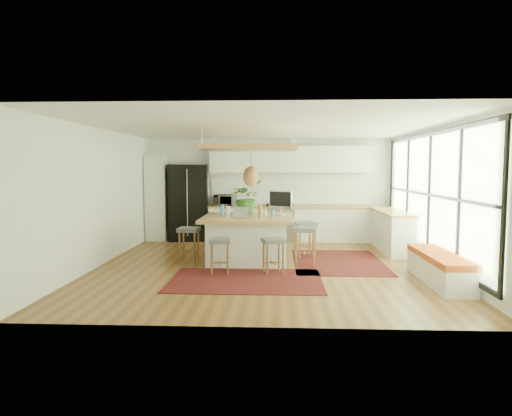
{
  "coord_description": "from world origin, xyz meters",
  "views": [
    {
      "loc": [
        0.24,
        -8.92,
        1.92
      ],
      "look_at": [
        -0.2,
        0.5,
        1.1
      ],
      "focal_mm": 32.34,
      "sensor_mm": 36.0,
      "label": 1
    }
  ],
  "objects_px": {
    "stool_left_side": "(189,244)",
    "island_plant": "(247,200)",
    "island": "(248,239)",
    "monitor": "(280,203)",
    "stool_right_front": "(305,247)",
    "stool_right_back": "(305,241)",
    "microwave": "(225,199)",
    "fridge": "(189,205)",
    "laptop": "(238,213)",
    "stool_near_right": "(273,254)",
    "stool_near_left": "(220,254)"
  },
  "relations": [
    {
      "from": "stool_near_left",
      "to": "stool_near_right",
      "type": "height_order",
      "value": "same"
    },
    {
      "from": "island",
      "to": "microwave",
      "type": "distance_m",
      "value": 2.89
    },
    {
      "from": "stool_right_back",
      "to": "stool_near_right",
      "type": "bearing_deg",
      "value": -112.59
    },
    {
      "from": "fridge",
      "to": "stool_near_right",
      "type": "bearing_deg",
      "value": -65.34
    },
    {
      "from": "stool_right_front",
      "to": "stool_right_back",
      "type": "height_order",
      "value": "stool_right_back"
    },
    {
      "from": "island_plant",
      "to": "fridge",
      "type": "bearing_deg",
      "value": 128.37
    },
    {
      "from": "stool_right_front",
      "to": "fridge",
      "type": "bearing_deg",
      "value": 133.36
    },
    {
      "from": "laptop",
      "to": "microwave",
      "type": "height_order",
      "value": "microwave"
    },
    {
      "from": "laptop",
      "to": "fridge",
      "type": "bearing_deg",
      "value": 135.8
    },
    {
      "from": "stool_left_side",
      "to": "island_plant",
      "type": "xyz_separation_m",
      "value": [
        1.15,
        0.68,
        0.86
      ]
    },
    {
      "from": "island_plant",
      "to": "stool_left_side",
      "type": "bearing_deg",
      "value": -149.58
    },
    {
      "from": "microwave",
      "to": "island_plant",
      "type": "height_order",
      "value": "island_plant"
    },
    {
      "from": "stool_right_front",
      "to": "island_plant",
      "type": "bearing_deg",
      "value": 142.38
    },
    {
      "from": "island",
      "to": "stool_near_left",
      "type": "xyz_separation_m",
      "value": [
        -0.45,
        -1.16,
        -0.11
      ]
    },
    {
      "from": "island",
      "to": "stool_left_side",
      "type": "relative_size",
      "value": 2.64
    },
    {
      "from": "island",
      "to": "stool_right_back",
      "type": "bearing_deg",
      "value": 22.44
    },
    {
      "from": "fridge",
      "to": "stool_right_front",
      "type": "xyz_separation_m",
      "value": [
        2.91,
        -3.08,
        -0.57
      ]
    },
    {
      "from": "stool_right_front",
      "to": "island_plant",
      "type": "relative_size",
      "value": 1.03
    },
    {
      "from": "stool_right_back",
      "to": "monitor",
      "type": "bearing_deg",
      "value": -158.0
    },
    {
      "from": "laptop",
      "to": "stool_near_right",
      "type": "bearing_deg",
      "value": -23.86
    },
    {
      "from": "stool_left_side",
      "to": "monitor",
      "type": "xyz_separation_m",
      "value": [
        1.88,
        0.38,
        0.83
      ]
    },
    {
      "from": "stool_near_right",
      "to": "stool_left_side",
      "type": "height_order",
      "value": "stool_left_side"
    },
    {
      "from": "stool_left_side",
      "to": "island_plant",
      "type": "height_order",
      "value": "island_plant"
    },
    {
      "from": "stool_near_right",
      "to": "stool_right_back",
      "type": "relative_size",
      "value": 0.84
    },
    {
      "from": "stool_right_front",
      "to": "stool_left_side",
      "type": "relative_size",
      "value": 1.08
    },
    {
      "from": "stool_near_right",
      "to": "island_plant",
      "type": "xyz_separation_m",
      "value": [
        -0.59,
        1.69,
        0.86
      ]
    },
    {
      "from": "stool_left_side",
      "to": "laptop",
      "type": "xyz_separation_m",
      "value": [
        1.06,
        -0.37,
        0.7
      ]
    },
    {
      "from": "fridge",
      "to": "monitor",
      "type": "height_order",
      "value": "fridge"
    },
    {
      "from": "stool_near_right",
      "to": "stool_left_side",
      "type": "bearing_deg",
      "value": 149.79
    },
    {
      "from": "island",
      "to": "microwave",
      "type": "bearing_deg",
      "value": 105.97
    },
    {
      "from": "stool_near_left",
      "to": "stool_right_back",
      "type": "relative_size",
      "value": 0.84
    },
    {
      "from": "stool_right_front",
      "to": "stool_left_side",
      "type": "bearing_deg",
      "value": 173.9
    },
    {
      "from": "laptop",
      "to": "island_plant",
      "type": "xyz_separation_m",
      "value": [
        0.1,
        1.05,
        0.17
      ]
    },
    {
      "from": "laptop",
      "to": "stool_right_front",
      "type": "bearing_deg",
      "value": 24.48
    },
    {
      "from": "fridge",
      "to": "stool_right_back",
      "type": "distance_m",
      "value": 3.75
    },
    {
      "from": "laptop",
      "to": "stool_left_side",
      "type": "bearing_deg",
      "value": 179.74
    },
    {
      "from": "stool_near_left",
      "to": "microwave",
      "type": "bearing_deg",
      "value": 94.86
    },
    {
      "from": "island",
      "to": "microwave",
      "type": "relative_size",
      "value": 3.45
    },
    {
      "from": "stool_near_left",
      "to": "island_plant",
      "type": "xyz_separation_m",
      "value": [
        0.39,
        1.74,
        0.86
      ]
    },
    {
      "from": "fridge",
      "to": "stool_right_back",
      "type": "xyz_separation_m",
      "value": [
        2.96,
        -2.23,
        -0.57
      ]
    },
    {
      "from": "laptop",
      "to": "microwave",
      "type": "relative_size",
      "value": 0.65
    },
    {
      "from": "island",
      "to": "monitor",
      "type": "bearing_deg",
      "value": 22.8
    },
    {
      "from": "monitor",
      "to": "fridge",
      "type": "bearing_deg",
      "value": 166.75
    },
    {
      "from": "island",
      "to": "laptop",
      "type": "distance_m",
      "value": 0.77
    },
    {
      "from": "fridge",
      "to": "monitor",
      "type": "relative_size",
      "value": 3.57
    },
    {
      "from": "stool_right_front",
      "to": "stool_right_back",
      "type": "relative_size",
      "value": 0.99
    },
    {
      "from": "island",
      "to": "stool_right_back",
      "type": "relative_size",
      "value": 2.43
    },
    {
      "from": "fridge",
      "to": "stool_left_side",
      "type": "height_order",
      "value": "fridge"
    },
    {
      "from": "stool_near_right",
      "to": "fridge",
      "type": "bearing_deg",
      "value": 120.8
    },
    {
      "from": "stool_right_front",
      "to": "laptop",
      "type": "bearing_deg",
      "value": -174.72
    }
  ]
}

